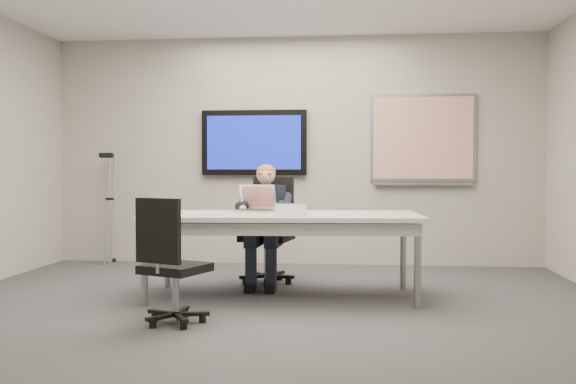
# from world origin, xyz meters

# --- Properties ---
(floor) EXTENTS (6.00, 6.00, 0.02)m
(floor) POSITION_xyz_m (0.00, 0.00, 0.00)
(floor) COLOR #39383B
(floor) RESTS_ON ground
(wall_back) EXTENTS (6.00, 0.02, 2.80)m
(wall_back) POSITION_xyz_m (0.00, 3.00, 1.40)
(wall_back) COLOR #A6A096
(wall_back) RESTS_ON ground
(wall_front) EXTENTS (6.00, 0.02, 2.80)m
(wall_front) POSITION_xyz_m (0.00, -3.00, 1.40)
(wall_front) COLOR #A6A096
(wall_front) RESTS_ON ground
(conference_table) EXTENTS (2.54, 1.19, 0.77)m
(conference_table) POSITION_xyz_m (0.07, 0.91, 0.68)
(conference_table) COLOR silver
(conference_table) RESTS_ON ground
(tv_display) EXTENTS (1.30, 0.09, 0.80)m
(tv_display) POSITION_xyz_m (-0.50, 2.95, 1.50)
(tv_display) COLOR black
(tv_display) RESTS_ON wall_back
(whiteboard) EXTENTS (1.25, 0.08, 1.10)m
(whiteboard) POSITION_xyz_m (1.55, 2.97, 1.53)
(whiteboard) COLOR gray
(whiteboard) RESTS_ON wall_back
(office_chair_far) EXTENTS (0.60, 0.60, 1.09)m
(office_chair_far) POSITION_xyz_m (-0.15, 1.65, 0.34)
(office_chair_far) COLOR black
(office_chair_far) RESTS_ON ground
(office_chair_near) EXTENTS (0.60, 0.60, 0.96)m
(office_chair_near) POSITION_xyz_m (-0.64, -0.21, 0.30)
(office_chair_near) COLOR black
(office_chair_near) RESTS_ON ground
(seated_person) EXTENTS (0.39, 0.66, 1.22)m
(seated_person) POSITION_xyz_m (-0.16, 1.41, 0.49)
(seated_person) COLOR #1F2333
(seated_person) RESTS_ON office_chair_far
(crutch) EXTENTS (0.24, 0.55, 1.44)m
(crutch) POSITION_xyz_m (-2.29, 2.81, 0.70)
(crutch) COLOR #95979C
(crutch) RESTS_ON ground
(laptop) EXTENTS (0.40, 0.40, 0.26)m
(laptop) POSITION_xyz_m (-0.21, 1.19, 0.83)
(laptop) COLOR silver
(laptop) RESTS_ON conference_table
(name_tent) EXTENTS (0.28, 0.09, 0.11)m
(name_tent) POSITION_xyz_m (0.18, 0.59, 0.82)
(name_tent) COLOR white
(name_tent) RESTS_ON conference_table
(pen) EXTENTS (0.06, 0.13, 0.01)m
(pen) POSITION_xyz_m (0.22, 0.63, 0.77)
(pen) COLOR black
(pen) RESTS_ON conference_table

